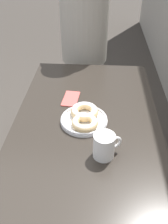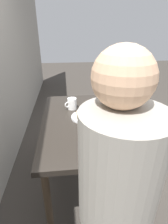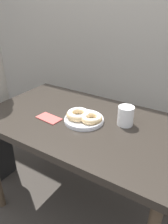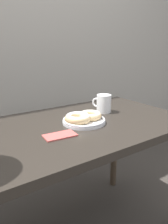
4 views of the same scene
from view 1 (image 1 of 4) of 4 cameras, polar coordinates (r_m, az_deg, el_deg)
The scene contains 6 objects.
ground_plane at distance 1.82m, azimuth -9.63°, elevation -20.15°, with size 14.00×14.00×0.00m, color #38332D.
dining_table at distance 1.27m, azimuth 0.63°, elevation -4.78°, with size 1.18×0.71×0.76m.
donut_plate at distance 1.19m, azimuth 0.08°, elevation -1.23°, with size 0.23×0.23×0.06m.
coffee_mug at distance 1.01m, azimuth 4.70°, elevation -7.63°, with size 0.09×0.12×0.11m.
person_figure at distance 1.93m, azimuth 0.08°, elevation 14.69°, with size 0.36×0.34×1.44m.
napkin at distance 1.36m, azimuth -3.03°, elevation 3.05°, with size 0.15×0.09×0.01m.
Camera 1 is at (0.94, 0.35, 1.52)m, focal length 40.00 mm.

